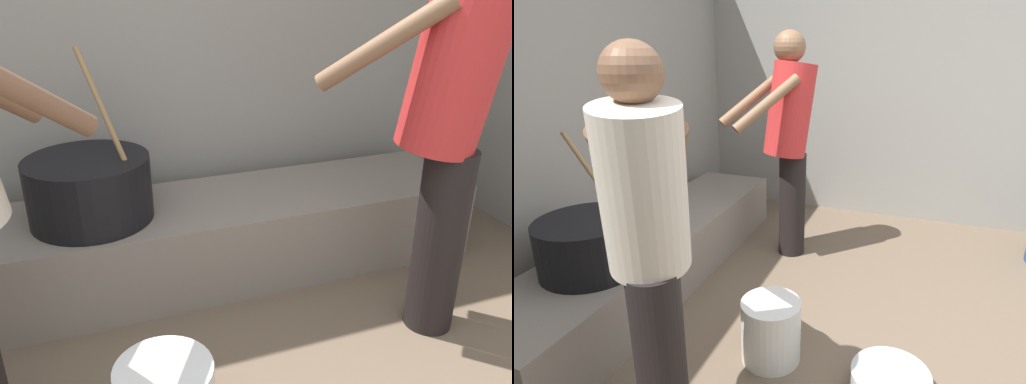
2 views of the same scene
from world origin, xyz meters
The scene contains 7 objects.
block_enclosure_right centered at (2.49, 0.00, 1.23)m, with size 0.20×4.83×2.45m, color gray.
hearth_ledge centered at (0.62, 1.79, 0.20)m, with size 2.57×0.60×0.40m, color slate.
cooking_pot_main centered at (0.04, 1.79, 0.54)m, with size 0.53×0.53×0.74m.
cook_in_cream_shirt centered at (-0.38, 1.09, 0.88)m, with size 0.71×0.64×1.55m.
cook_in_red_shirt centered at (1.32, 1.10, 0.94)m, with size 0.70×0.70×1.64m.
bucket_white_plastic centered at (0.16, 0.81, 0.16)m, with size 0.30×0.30×0.33m, color silver.
metal_mixing_bowl centered at (0.12, 0.22, 0.06)m, with size 0.36×0.36×0.12m, color #B7B7BC.
Camera 2 is at (-1.52, 0.20, 1.52)m, focal length 29.47 mm.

